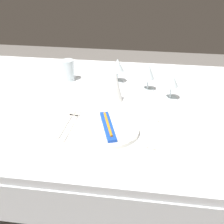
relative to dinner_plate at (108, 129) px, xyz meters
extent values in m
plane|color=slate|center=(-0.01, 0.24, -0.75)|extent=(6.00, 6.00, 0.00)
cube|color=white|center=(-0.01, 0.24, -0.03)|extent=(1.80, 1.10, 0.04)
cube|color=white|center=(-0.01, -0.31, -0.14)|extent=(1.80, 0.01, 0.18)
cube|color=white|center=(-0.01, 0.79, -0.14)|extent=(1.80, 0.01, 0.18)
cylinder|color=brown|center=(-0.81, 0.69, -0.40)|extent=(0.07, 0.07, 0.70)
cylinder|color=white|center=(0.00, 0.00, 0.00)|extent=(0.26, 0.26, 0.02)
cube|color=blue|center=(0.00, 0.00, 0.02)|extent=(0.10, 0.21, 0.01)
cylinder|color=orange|center=(0.00, 0.00, 0.03)|extent=(0.06, 0.16, 0.01)
cube|color=beige|center=(-0.16, 0.00, -0.01)|extent=(0.02, 0.20, 0.00)
cube|color=beige|center=(-0.15, 0.11, -0.01)|extent=(0.02, 0.04, 0.00)
cube|color=beige|center=(-0.18, 0.01, -0.01)|extent=(0.02, 0.19, 0.00)
cube|color=beige|center=(-0.18, 0.11, -0.01)|extent=(0.02, 0.04, 0.00)
cube|color=beige|center=(0.16, 0.01, -0.01)|extent=(0.02, 0.20, 0.00)
ellipsoid|color=beige|center=(0.15, 0.12, -0.01)|extent=(0.03, 0.04, 0.01)
cube|color=beige|center=(0.19, 0.00, -0.01)|extent=(0.02, 0.20, 0.00)
ellipsoid|color=beige|center=(0.19, 0.11, -0.01)|extent=(0.03, 0.04, 0.01)
cylinder|color=white|center=(0.52, 0.37, 0.00)|extent=(0.12, 0.12, 0.01)
cylinder|color=silver|center=(-0.02, 0.48, -0.01)|extent=(0.06, 0.06, 0.01)
cylinder|color=silver|center=(-0.02, 0.48, 0.03)|extent=(0.01, 0.01, 0.06)
cone|color=silver|center=(-0.02, 0.48, 0.09)|extent=(0.07, 0.07, 0.07)
cylinder|color=silver|center=(0.15, 0.40, -0.01)|extent=(0.07, 0.07, 0.01)
cylinder|color=silver|center=(0.15, 0.40, 0.03)|extent=(0.01, 0.01, 0.06)
cone|color=silver|center=(0.15, 0.40, 0.09)|extent=(0.06, 0.06, 0.08)
cylinder|color=silver|center=(0.26, 0.32, -0.01)|extent=(0.07, 0.07, 0.01)
cylinder|color=silver|center=(0.26, 0.32, 0.03)|extent=(0.01, 0.01, 0.06)
cone|color=silver|center=(0.26, 0.32, 0.09)|extent=(0.07, 0.07, 0.06)
cylinder|color=silver|center=(-0.29, 0.47, 0.05)|extent=(0.07, 0.07, 0.12)
cylinder|color=#C68C1E|center=(-0.29, 0.47, 0.02)|extent=(0.06, 0.06, 0.06)
cone|color=white|center=(0.00, 0.26, 0.07)|extent=(0.07, 0.07, 0.15)
camera|label=1|loc=(0.15, -0.95, 0.65)|focal=46.00mm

